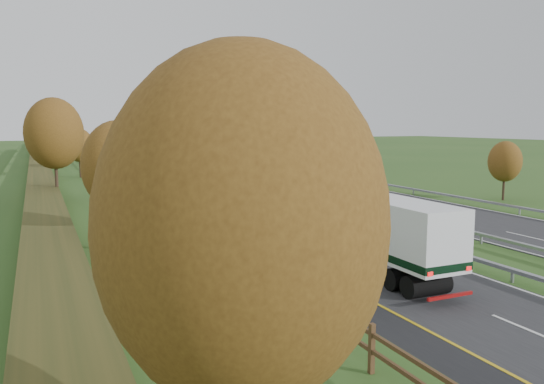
{
  "coord_description": "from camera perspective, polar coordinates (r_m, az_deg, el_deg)",
  "views": [
    {
      "loc": [
        -15.35,
        -14.19,
        7.75
      ],
      "look_at": [
        2.17,
        24.98,
        2.2
      ],
      "focal_mm": 35.0,
      "sensor_mm": 36.0,
      "label": 1
    }
  ],
  "objects": [
    {
      "name": "embankment_left",
      "position": [
        74.53,
        -22.19,
        1.63
      ],
      "size": [
        12.0,
        200.0,
        2.0
      ],
      "primitive_type": "cube",
      "color": "#2A4D1B",
      "rests_on": "ground"
    },
    {
      "name": "hard_shoulder",
      "position": [
        75.48,
        -15.13,
        1.24
      ],
      "size": [
        3.0,
        200.0,
        0.04
      ],
      "primitive_type": "cube",
      "color": "black",
      "rests_on": "ground"
    },
    {
      "name": "car_oncoming",
      "position": [
        113.85,
        -6.75,
        3.83
      ],
      "size": [
        3.2,
        5.82,
        1.54
      ],
      "primitive_type": "imported",
      "rotation": [
        0.0,
        0.0,
        3.02
      ],
      "color": "#BDBCC2",
      "rests_on": "far_carriageway"
    },
    {
      "name": "box_lorry",
      "position": [
        29.58,
        8.59,
        -3.27
      ],
      "size": [
        2.58,
        16.28,
        4.06
      ],
      "color": "black",
      "rests_on": "near_carriageway"
    },
    {
      "name": "trees_far",
      "position": [
        112.88,
        -0.51,
        5.59
      ],
      "size": [
        8.45,
        118.6,
        7.12
      ],
      "color": "#2D2116",
      "rests_on": "ground"
    },
    {
      "name": "lane_markings",
      "position": [
        77.58,
        -7.69,
        1.61
      ],
      "size": [
        26.75,
        200.0,
        0.01
      ],
      "color": "silver",
      "rests_on": "near_carriageway"
    },
    {
      "name": "near_carriageway",
      "position": [
        76.15,
        -12.34,
        1.37
      ],
      "size": [
        10.5,
        200.0,
        0.04
      ],
      "primitive_type": "cube",
      "color": "#242427",
      "rests_on": "ground"
    },
    {
      "name": "car_dark_near",
      "position": [
        54.69,
        -3.19,
        -0.06
      ],
      "size": [
        1.57,
        3.83,
        1.3
      ],
      "primitive_type": "imported",
      "rotation": [
        0.0,
        0.0,
        0.01
      ],
      "color": "black",
      "rests_on": "near_carriageway"
    },
    {
      "name": "fence_left",
      "position": [
        74.26,
        -18.77,
        3.1
      ],
      "size": [
        0.12,
        189.06,
        1.2
      ],
      "color": "#422B19",
      "rests_on": "embankment_left"
    },
    {
      "name": "hedge_left",
      "position": [
        74.37,
        -23.79,
        2.74
      ],
      "size": [
        2.2,
        180.0,
        1.1
      ],
      "primitive_type": "cube",
      "color": "#2F3515",
      "rests_on": "embankment_left"
    },
    {
      "name": "outer_barrier_far",
      "position": [
        83.5,
        2.8,
        2.46
      ],
      "size": [
        0.32,
        200.0,
        0.71
      ],
      "color": "#979AA0",
      "rests_on": "ground"
    },
    {
      "name": "median_barrier_near",
      "position": [
        77.44,
        -8.22,
        2.01
      ],
      "size": [
        0.32,
        200.0,
        0.71
      ],
      "color": "#979AA0",
      "rests_on": "ground"
    },
    {
      "name": "ground",
      "position": [
        73.43,
        -5.42,
        1.28
      ],
      "size": [
        400.0,
        400.0,
        0.0
      ],
      "primitive_type": "plane",
      "color": "#2A4D1B",
      "rests_on": "ground"
    },
    {
      "name": "median_barrier_far",
      "position": [
        78.98,
        -4.66,
        2.16
      ],
      "size": [
        0.32,
        200.0,
        0.71
      ],
      "color": "#979AA0",
      "rests_on": "ground"
    },
    {
      "name": "far_carriageway",
      "position": [
        81.1,
        -0.86,
        1.9
      ],
      "size": [
        10.5,
        200.0,
        0.04
      ],
      "primitive_type": "cube",
      "color": "#242427",
      "rests_on": "ground"
    },
    {
      "name": "road_tanker",
      "position": [
        121.86,
        -17.31,
        4.27
      ],
      "size": [
        2.4,
        11.22,
        3.46
      ],
      "color": "silver",
      "rests_on": "near_carriageway"
    },
    {
      "name": "car_small_far",
      "position": [
        135.59,
        -18.16,
        4.03
      ],
      "size": [
        2.36,
        4.8,
        1.34
      ],
      "primitive_type": "imported",
      "rotation": [
        0.0,
        0.0,
        -0.1
      ],
      "color": "#181647",
      "rests_on": "near_carriageway"
    },
    {
      "name": "car_silver_mid",
      "position": [
        80.27,
        -12.55,
        2.23
      ],
      "size": [
        1.97,
        4.71,
        1.52
      ],
      "primitive_type": "imported",
      "rotation": [
        0.0,
        0.0,
        0.08
      ],
      "color": "silver",
      "rests_on": "near_carriageway"
    },
    {
      "name": "trees_left",
      "position": [
        70.88,
        -22.02,
        5.72
      ],
      "size": [
        6.64,
        164.3,
        7.66
      ],
      "color": "#2D2116",
      "rests_on": "embankment_left"
    }
  ]
}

